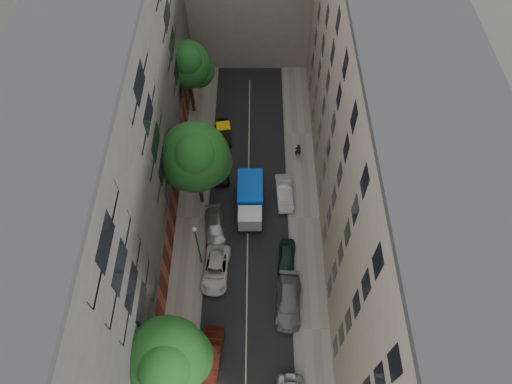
{
  "coord_description": "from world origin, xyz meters",
  "views": [
    {
      "loc": [
        0.83,
        -23.24,
        38.22
      ],
      "look_at": [
        0.79,
        -1.02,
        6.0
      ],
      "focal_mm": 32.0,
      "sensor_mm": 36.0,
      "label": 1
    }
  ],
  "objects_px": {
    "car_left_3": "(215,227)",
    "tree_far": "(188,67)",
    "car_right_3": "(284,193)",
    "tarp_truck": "(250,200)",
    "car_left_2": "(216,270)",
    "car_right_2": "(287,258)",
    "car_left_5": "(224,132)",
    "car_right_1": "(289,301)",
    "pedestrian": "(298,150)",
    "tree_mid": "(196,159)",
    "car_left_4": "(221,170)",
    "car_left_1": "(211,355)",
    "tree_near": "(168,362)",
    "lamp_post": "(197,242)"
  },
  "relations": [
    {
      "from": "car_left_4",
      "to": "car_right_2",
      "type": "height_order",
      "value": "car_left_4"
    },
    {
      "from": "tree_far",
      "to": "tree_near",
      "type": "bearing_deg",
      "value": -87.65
    },
    {
      "from": "car_left_5",
      "to": "car_right_3",
      "type": "relative_size",
      "value": 0.88
    },
    {
      "from": "car_right_1",
      "to": "car_right_2",
      "type": "relative_size",
      "value": 1.37
    },
    {
      "from": "car_left_5",
      "to": "tree_near",
      "type": "relative_size",
      "value": 0.39
    },
    {
      "from": "car_left_5",
      "to": "car_right_1",
      "type": "height_order",
      "value": "car_right_1"
    },
    {
      "from": "tree_mid",
      "to": "car_left_5",
      "type": "bearing_deg",
      "value": 79.13
    },
    {
      "from": "car_left_1",
      "to": "car_left_4",
      "type": "height_order",
      "value": "car_left_1"
    },
    {
      "from": "car_left_1",
      "to": "car_right_2",
      "type": "height_order",
      "value": "car_left_1"
    },
    {
      "from": "car_right_2",
      "to": "pedestrian",
      "type": "height_order",
      "value": "pedestrian"
    },
    {
      "from": "tree_far",
      "to": "pedestrian",
      "type": "height_order",
      "value": "tree_far"
    },
    {
      "from": "car_left_3",
      "to": "car_right_2",
      "type": "xyz_separation_m",
      "value": [
        6.72,
        -3.22,
        -0.0
      ]
    },
    {
      "from": "car_left_5",
      "to": "car_right_1",
      "type": "bearing_deg",
      "value": -80.46
    },
    {
      "from": "car_right_3",
      "to": "tarp_truck",
      "type": "bearing_deg",
      "value": -162.16
    },
    {
      "from": "car_left_3",
      "to": "tree_mid",
      "type": "xyz_separation_m",
      "value": [
        -1.39,
        3.22,
        6.26
      ]
    },
    {
      "from": "car_left_2",
      "to": "car_right_2",
      "type": "distance_m",
      "value": 6.51
    },
    {
      "from": "tree_near",
      "to": "car_right_1",
      "type": "bearing_deg",
      "value": 36.79
    },
    {
      "from": "tarp_truck",
      "to": "tree_far",
      "type": "bearing_deg",
      "value": 116.13
    },
    {
      "from": "car_right_2",
      "to": "car_right_3",
      "type": "xyz_separation_m",
      "value": [
        0.0,
        7.13,
        0.07
      ]
    },
    {
      "from": "car_left_2",
      "to": "car_right_3",
      "type": "relative_size",
      "value": 1.13
    },
    {
      "from": "car_left_2",
      "to": "tree_mid",
      "type": "xyz_separation_m",
      "value": [
        -1.7,
        7.64,
        6.22
      ]
    },
    {
      "from": "car_left_5",
      "to": "pedestrian",
      "type": "xyz_separation_m",
      "value": [
        8.02,
        -2.97,
        0.43
      ]
    },
    {
      "from": "car_left_2",
      "to": "pedestrian",
      "type": "bearing_deg",
      "value": 63.77
    },
    {
      "from": "car_left_5",
      "to": "tree_far",
      "type": "xyz_separation_m",
      "value": [
        -3.5,
        3.68,
        5.99
      ]
    },
    {
      "from": "car_left_2",
      "to": "car_left_3",
      "type": "xyz_separation_m",
      "value": [
        -0.32,
        4.42,
        -0.04
      ]
    },
    {
      "from": "car_left_1",
      "to": "car_left_3",
      "type": "xyz_separation_m",
      "value": [
        -0.32,
        11.89,
        -0.11
      ]
    },
    {
      "from": "car_left_1",
      "to": "car_left_4",
      "type": "distance_m",
      "value": 18.67
    },
    {
      "from": "tarp_truck",
      "to": "lamp_post",
      "type": "height_order",
      "value": "lamp_post"
    },
    {
      "from": "car_right_3",
      "to": "car_right_2",
      "type": "bearing_deg",
      "value": -93.76
    },
    {
      "from": "car_left_5",
      "to": "tree_mid",
      "type": "xyz_separation_m",
      "value": [
        -1.7,
        -8.88,
        6.27
      ]
    },
    {
      "from": "tarp_truck",
      "to": "pedestrian",
      "type": "height_order",
      "value": "tarp_truck"
    },
    {
      "from": "pedestrian",
      "to": "tarp_truck",
      "type": "bearing_deg",
      "value": 51.6
    },
    {
      "from": "car_left_3",
      "to": "tree_far",
      "type": "height_order",
      "value": "tree_far"
    },
    {
      "from": "car_right_3",
      "to": "pedestrian",
      "type": "bearing_deg",
      "value": 68.97
    },
    {
      "from": "car_right_1",
      "to": "lamp_post",
      "type": "xyz_separation_m",
      "value": [
        -7.8,
        4.02,
        3.2
      ]
    },
    {
      "from": "car_left_4",
      "to": "car_left_5",
      "type": "relative_size",
      "value": 1.0
    },
    {
      "from": "car_left_1",
      "to": "tree_mid",
      "type": "bearing_deg",
      "value": 102.78
    },
    {
      "from": "tarp_truck",
      "to": "car_left_2",
      "type": "relative_size",
      "value": 1.21
    },
    {
      "from": "car_right_3",
      "to": "tree_mid",
      "type": "distance_m",
      "value": 10.22
    },
    {
      "from": "car_left_1",
      "to": "pedestrian",
      "type": "bearing_deg",
      "value": 75.46
    },
    {
      "from": "car_left_5",
      "to": "pedestrian",
      "type": "height_order",
      "value": "pedestrian"
    },
    {
      "from": "pedestrian",
      "to": "car_left_5",
      "type": "bearing_deg",
      "value": -21.41
    },
    {
      "from": "car_left_4",
      "to": "car_right_1",
      "type": "relative_size",
      "value": 0.74
    },
    {
      "from": "tarp_truck",
      "to": "car_left_5",
      "type": "height_order",
      "value": "tarp_truck"
    },
    {
      "from": "car_left_3",
      "to": "car_right_1",
      "type": "relative_size",
      "value": 0.86
    },
    {
      "from": "car_right_3",
      "to": "tree_mid",
      "type": "relative_size",
      "value": 0.43
    },
    {
      "from": "car_left_2",
      "to": "car_left_4",
      "type": "xyz_separation_m",
      "value": [
        0.0,
        11.2,
        -0.03
      ]
    },
    {
      "from": "tree_far",
      "to": "pedestrian",
      "type": "distance_m",
      "value": 14.42
    },
    {
      "from": "tree_near",
      "to": "tree_far",
      "type": "bearing_deg",
      "value": 92.35
    },
    {
      "from": "car_left_2",
      "to": "tree_mid",
      "type": "relative_size",
      "value": 0.48
    }
  ]
}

